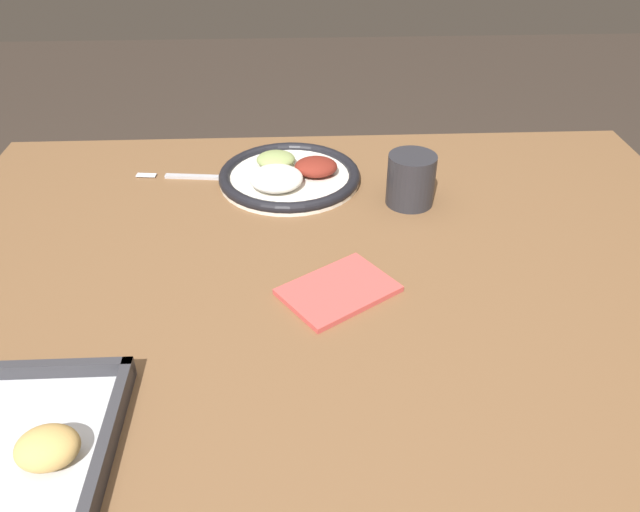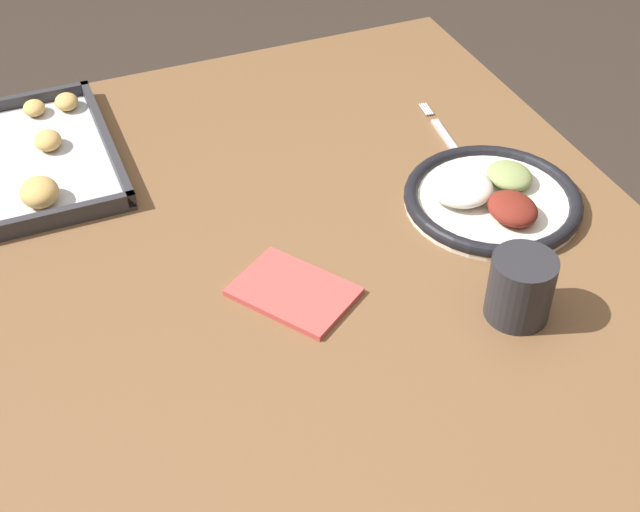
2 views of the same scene
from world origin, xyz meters
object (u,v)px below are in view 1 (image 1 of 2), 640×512
napkin (338,290)px  dinner_plate (289,175)px  fork (202,177)px  drinking_cup (411,180)px

napkin → dinner_plate: bearing=-78.7°
fork → drinking_cup: (-0.36, 0.10, 0.04)m
fork → napkin: napkin is taller
fork → drinking_cup: bearing=170.3°
drinking_cup → napkin: bearing=60.4°
drinking_cup → fork: bearing=-16.3°
dinner_plate → napkin: size_ratio=1.41×
napkin → fork: bearing=-57.3°
dinner_plate → fork: dinner_plate is taller
drinking_cup → napkin: drinking_cup is taller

